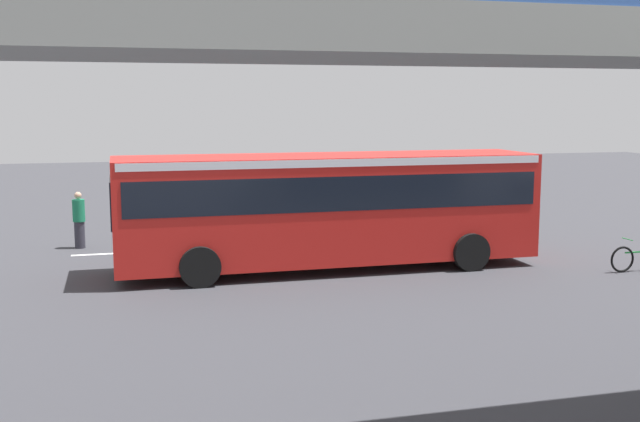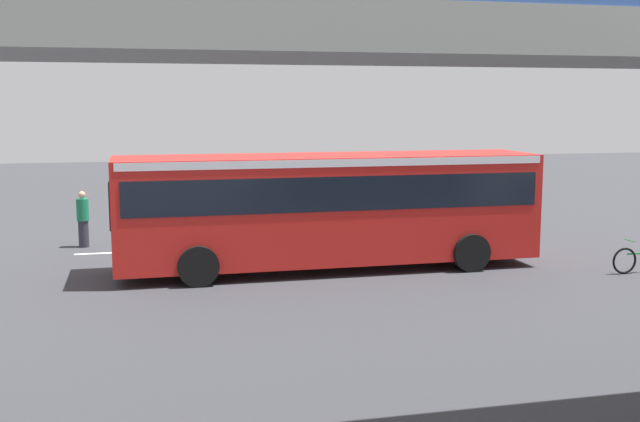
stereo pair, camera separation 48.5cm
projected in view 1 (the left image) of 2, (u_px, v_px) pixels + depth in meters
The scene contains 10 objects.
ground at pixel (319, 261), 22.13m from camera, with size 80.00×80.00×0.00m, color #38383D.
city_bus at pixel (328, 201), 20.94m from camera, with size 11.54×2.85×3.15m.
bicycle_green at pixel (639, 258), 20.78m from camera, with size 1.77×0.44×0.96m.
pedestrian at pixel (79, 220), 24.03m from camera, with size 0.38×0.38×1.79m.
traffic_sign at pixel (291, 180), 26.49m from camera, with size 0.08×0.60×2.80m.
lane_dash_leftmost at pixel (467, 236), 26.27m from camera, with size 2.00×0.20×0.01m, color silver.
lane_dash_left at pixel (356, 242), 25.25m from camera, with size 2.00×0.20×0.01m, color silver.
lane_dash_centre at pixel (236, 247), 24.23m from camera, with size 2.00×0.20×0.01m, color silver.
lane_dash_right at pixel (106, 254), 23.21m from camera, with size 2.00×0.20×0.01m, color silver.
pedestrian_overpass at pixel (592, 70), 9.18m from camera, with size 31.36×2.60×6.64m.
Camera 1 is at (5.56, 20.98, 4.58)m, focal length 42.88 mm.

